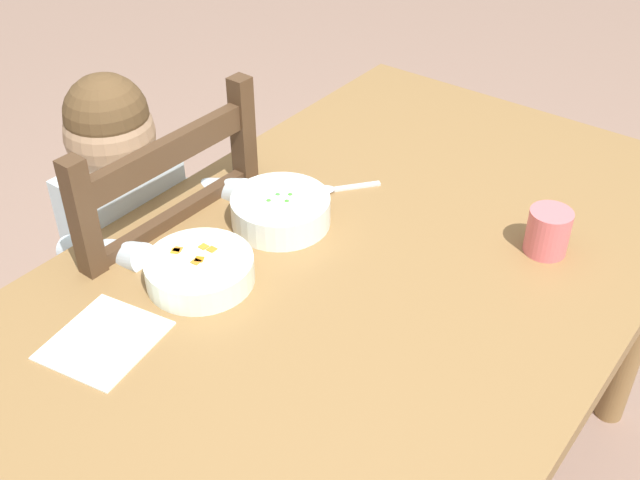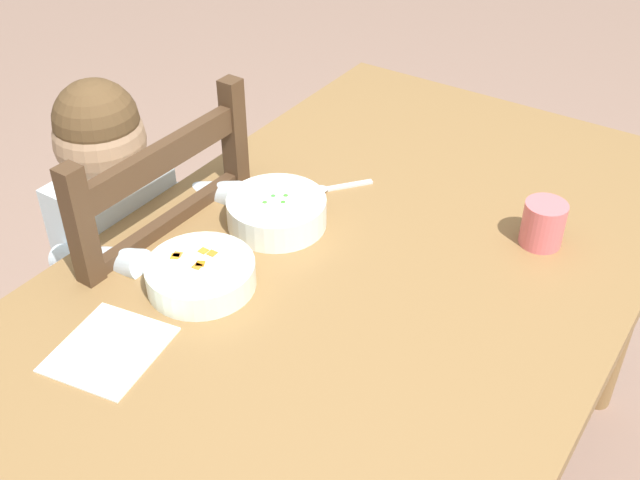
% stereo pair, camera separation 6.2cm
% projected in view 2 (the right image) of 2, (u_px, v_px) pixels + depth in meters
% --- Properties ---
extents(dining_table, '(1.43, 0.87, 0.73)m').
position_uv_depth(dining_table, '(362.00, 301.00, 1.39)').
color(dining_table, olive).
rests_on(dining_table, ground).
extents(dining_chair, '(0.43, 0.43, 0.95)m').
position_uv_depth(dining_chair, '(138.00, 306.00, 1.63)').
color(dining_chair, '#48311E').
rests_on(dining_chair, ground).
extents(child_figure, '(0.32, 0.31, 0.98)m').
position_uv_depth(child_figure, '(128.00, 239.00, 1.52)').
color(child_figure, silver).
rests_on(child_figure, ground).
extents(bowl_of_peas, '(0.18, 0.18, 0.06)m').
position_uv_depth(bowl_of_peas, '(275.00, 212.00, 1.40)').
color(bowl_of_peas, white).
rests_on(bowl_of_peas, dining_table).
extents(bowl_of_carrots, '(0.18, 0.18, 0.05)m').
position_uv_depth(bowl_of_carrots, '(201.00, 274.00, 1.26)').
color(bowl_of_carrots, white).
rests_on(bowl_of_carrots, dining_table).
extents(spoon, '(0.12, 0.10, 0.01)m').
position_uv_depth(spoon, '(327.00, 188.00, 1.51)').
color(spoon, silver).
rests_on(spoon, dining_table).
extents(drinking_cup, '(0.07, 0.07, 0.08)m').
position_uv_depth(drinking_cup, '(543.00, 224.00, 1.34)').
color(drinking_cup, '#E16970').
rests_on(drinking_cup, dining_table).
extents(paper_napkin, '(0.19, 0.17, 0.00)m').
position_uv_depth(paper_napkin, '(109.00, 349.00, 1.15)').
color(paper_napkin, white).
rests_on(paper_napkin, dining_table).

